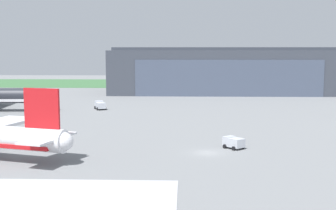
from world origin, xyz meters
name	(u,v)px	position (x,y,z in m)	size (l,w,h in m)	color
ground_plane	(207,153)	(0.00, 0.00, 0.00)	(440.00, 440.00, 0.00)	slate
grass_field_strip	(192,83)	(0.00, 151.08, 0.04)	(440.00, 56.00, 0.08)	#3C6B3F
maintenance_hangar	(225,71)	(12.05, 105.19, 8.29)	(87.49, 33.81, 17.50)	#383D47
ops_van	(234,142)	(4.66, 3.40, 1.07)	(3.78, 3.93, 1.93)	#B7BCC6
pushback_tractor	(100,105)	(-27.14, 52.41, 1.22)	(3.84, 4.87, 2.32)	#B7BCC6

